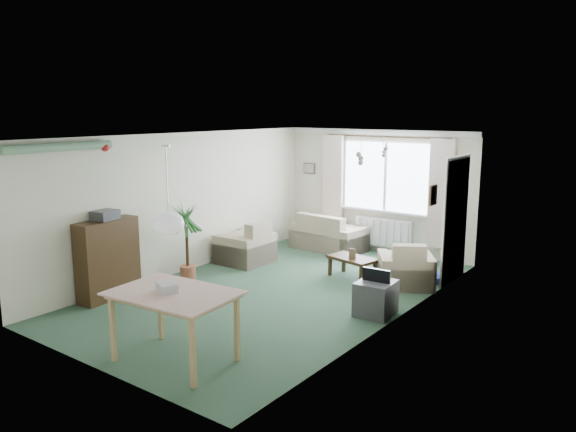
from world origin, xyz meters
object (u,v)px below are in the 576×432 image
Objects in this scene: armchair_left at (245,242)px; dining_table at (175,328)px; sofa at (329,231)px; houseplant at (187,242)px; coffee_table at (352,268)px; bookshelf at (108,259)px; armchair_corner at (406,263)px; pet_bed at (427,277)px; tv_cube at (376,298)px.

dining_table reaches higher than armchair_left.
houseplant is (-0.76, -3.14, 0.28)m from sofa.
bookshelf is (-2.42, -3.04, 0.42)m from coffee_table.
houseplant is at bearing 73.05° from bookshelf.
bookshelf is (-1.05, -4.46, 0.23)m from sofa.
pet_bed is (0.17, 0.47, -0.32)m from armchair_corner.
bookshelf is (-3.32, -3.18, 0.22)m from armchair_corner.
dining_table reaches higher than pet_bed.
bookshelf is 2.58m from dining_table.
sofa is 1.89m from armchair_left.
dining_table is at bearing -46.09° from houseplant.
bookshelf is at bearing 10.59° from armchair_corner.
houseplant reaches higher than bookshelf.
armchair_left is 3.35m from tv_cube.
bookshelf reaches higher than sofa.
houseplant is (-3.03, -1.85, 0.28)m from armchair_corner.
sofa is at bearing 161.49° from pet_bed.
coffee_table is at bearing 138.51° from sofa.
dining_table is 2.42× the size of tv_cube.
dining_table is at bearing 29.16° from armchair_left.
sofa reaches higher than pet_bed.
tv_cube is (1.12, -1.30, 0.06)m from coffee_table.
pet_bed is at bearing 87.72° from tv_cube.
pet_bed is (2.44, -0.82, -0.32)m from sofa.
armchair_corner is (2.27, -1.29, 0.00)m from sofa.
pet_bed is (3.15, 0.94, -0.34)m from armchair_left.
houseplant is 2.50× the size of tv_cube.
tv_cube is (0.22, -1.44, -0.13)m from armchair_corner.
armchair_left is (-0.71, -1.75, 0.03)m from sofa.
dining_table is (-0.90, -4.06, 0.02)m from armchair_corner.
dining_table is 2.86m from tv_cube.
tv_cube is (1.12, 2.62, -0.16)m from dining_table.
dining_table is 4.67m from pet_bed.
dining_table is at bearing 44.35° from armchair_corner.
armchair_corner is 1.59× the size of tv_cube.
coffee_table is 1.24m from pet_bed.
tv_cube is 1.92m from pet_bed.
tv_cube is 1.00× the size of pet_bed.
armchair_left is 1.69× the size of tv_cube.
armchair_left is 0.70× the size of dining_table.
armchair_corner is 3.01m from armchair_left.
sofa is 1.16× the size of dining_table.
armchair_corner is 1.60× the size of pet_bed.
coffee_table is at bearing 46.72° from bookshelf.
coffee_table is at bearing 38.78° from houseplant.
pet_bed is (1.07, 0.61, -0.13)m from coffee_table.
coffee_table is at bearing 98.17° from armchair_left.
armchair_corner is at bearing 95.10° from tv_cube.
sofa is 1.67× the size of armchair_left.
dining_table is (-0.00, -3.93, 0.22)m from coffee_table.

